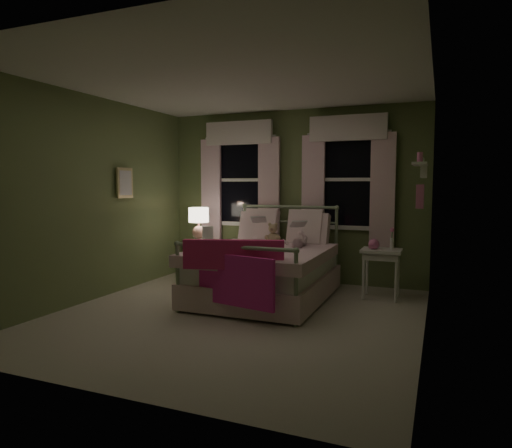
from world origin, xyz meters
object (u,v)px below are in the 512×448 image
at_px(child_right, 297,223).
at_px(table_lamp, 199,220).
at_px(teddy_bear, 273,236).
at_px(child_left, 258,225).
at_px(nightstand_right, 381,257).
at_px(nightstand_left, 199,256).
at_px(bed, 266,269).

xyz_separation_m(child_right, table_lamp, (-1.52, 0.02, -0.01)).
distance_m(child_right, teddy_bear, 0.36).
relative_size(child_left, nightstand_right, 1.08).
distance_m(teddy_bear, nightstand_right, 1.43).
distance_m(child_left, table_lamp, 0.96).
relative_size(child_right, table_lamp, 1.68).
bearing_deg(nightstand_left, bed, -19.71).
bearing_deg(child_left, table_lamp, 5.77).
height_order(child_left, child_right, child_right).
height_order(teddy_bear, nightstand_right, teddy_bear).
distance_m(child_left, nightstand_left, 1.08).
height_order(bed, child_right, child_right).
bearing_deg(child_left, nightstand_right, -169.28).
distance_m(child_left, nightstand_right, 1.71).
xyz_separation_m(nightstand_left, nightstand_right, (2.62, 0.08, 0.13)).
xyz_separation_m(child_left, teddy_bear, (0.28, -0.16, -0.12)).
xyz_separation_m(bed, child_right, (0.28, 0.42, 0.58)).
distance_m(child_right, nightstand_left, 1.61).
bearing_deg(child_left, bed, 130.67).
relative_size(child_right, nightstand_right, 1.22).
xyz_separation_m(child_right, nightstand_right, (1.11, 0.11, -0.41)).
bearing_deg(child_left, nightstand_left, 5.77).
distance_m(table_lamp, nightstand_right, 2.66).
bearing_deg(nightstand_left, table_lamp, 90.00).
bearing_deg(bed, teddy_bear, 90.00).
distance_m(bed, teddy_bear, 0.49).
bearing_deg(child_right, nightstand_left, -16.28).
distance_m(bed, child_left, 0.73).
bearing_deg(child_right, teddy_bear, 14.04).
xyz_separation_m(child_right, nightstand_left, (-1.52, 0.02, -0.54)).
bearing_deg(nightstand_right, child_right, -174.52).
relative_size(child_left, child_right, 0.88).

